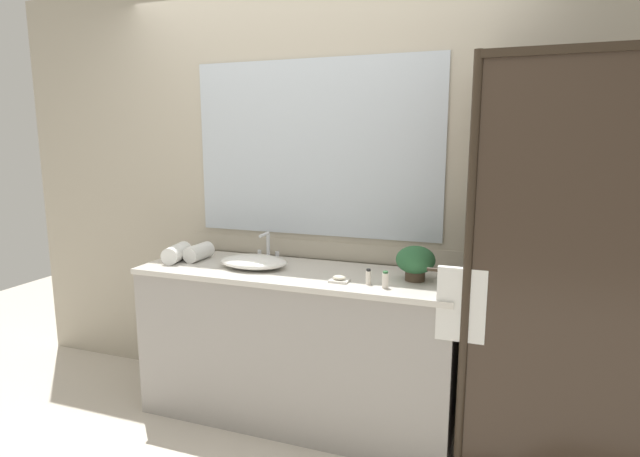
{
  "coord_description": "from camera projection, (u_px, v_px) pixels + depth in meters",
  "views": [
    {
      "loc": [
        1.07,
        -2.55,
        1.63
      ],
      "look_at": [
        0.15,
        0.0,
        1.15
      ],
      "focal_mm": 28.32,
      "sensor_mm": 36.0,
      "label": 1
    }
  ],
  "objects": [
    {
      "name": "ground_plane",
      "position": [
        296.0,
        417.0,
        3.01
      ],
      "size": [
        8.0,
        8.0,
        0.0
      ],
      "primitive_type": "plane",
      "color": "beige"
    },
    {
      "name": "wall_back_with_mirror",
      "position": [
        316.0,
        193.0,
        3.1
      ],
      "size": [
        4.4,
        0.06,
        2.6
      ],
      "color": "#B2A893",
      "rests_on": "ground_plane"
    },
    {
      "name": "vanity_cabinet",
      "position": [
        296.0,
        345.0,
        2.94
      ],
      "size": [
        1.8,
        0.58,
        0.9
      ],
      "color": "#9E9993",
      "rests_on": "ground_plane"
    },
    {
      "name": "shower_enclosure",
      "position": [
        544.0,
        279.0,
        2.23
      ],
      "size": [
        1.2,
        0.59,
        2.0
      ],
      "color": "#2D2319",
      "rests_on": "ground_plane"
    },
    {
      "name": "sink_basin",
      "position": [
        254.0,
        262.0,
        2.91
      ],
      "size": [
        0.41,
        0.28,
        0.07
      ],
      "primitive_type": "ellipsoid",
      "color": "white",
      "rests_on": "vanity_cabinet"
    },
    {
      "name": "faucet",
      "position": [
        268.0,
        251.0,
        3.08
      ],
      "size": [
        0.17,
        0.13,
        0.18
      ],
      "color": "silver",
      "rests_on": "vanity_cabinet"
    },
    {
      "name": "potted_plant",
      "position": [
        416.0,
        261.0,
        2.63
      ],
      "size": [
        0.2,
        0.2,
        0.18
      ],
      "color": "#473828",
      "rests_on": "vanity_cabinet"
    },
    {
      "name": "soap_dish",
      "position": [
        339.0,
        279.0,
        2.62
      ],
      "size": [
        0.1,
        0.07,
        0.04
      ],
      "color": "silver",
      "rests_on": "vanity_cabinet"
    },
    {
      "name": "amenity_bottle_lotion",
      "position": [
        385.0,
        280.0,
        2.51
      ],
      "size": [
        0.03,
        0.03,
        0.09
      ],
      "color": "silver",
      "rests_on": "vanity_cabinet"
    },
    {
      "name": "amenity_bottle_shampoo",
      "position": [
        368.0,
        277.0,
        2.57
      ],
      "size": [
        0.03,
        0.03,
        0.08
      ],
      "color": "silver",
      "rests_on": "vanity_cabinet"
    },
    {
      "name": "rolled_towel_near_edge",
      "position": [
        177.0,
        253.0,
        3.06
      ],
      "size": [
        0.14,
        0.24,
        0.1
      ],
      "primitive_type": "cylinder",
      "rotation": [
        1.57,
        0.0,
        0.19
      ],
      "color": "white",
      "rests_on": "vanity_cabinet"
    },
    {
      "name": "rolled_towel_middle",
      "position": [
        199.0,
        252.0,
        3.09
      ],
      "size": [
        0.1,
        0.2,
        0.1
      ],
      "primitive_type": "cylinder",
      "rotation": [
        1.57,
        0.0,
        -0.03
      ],
      "color": "white",
      "rests_on": "vanity_cabinet"
    }
  ]
}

